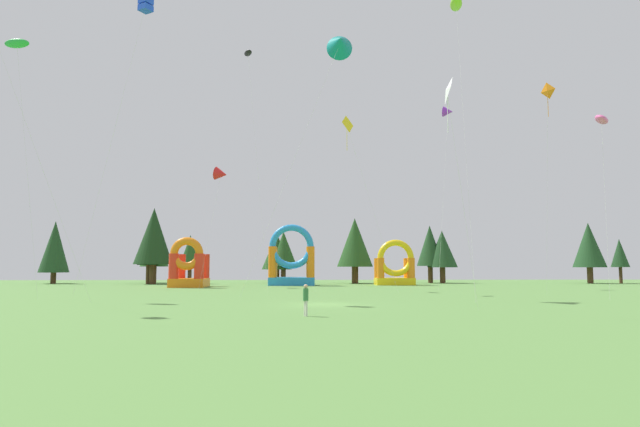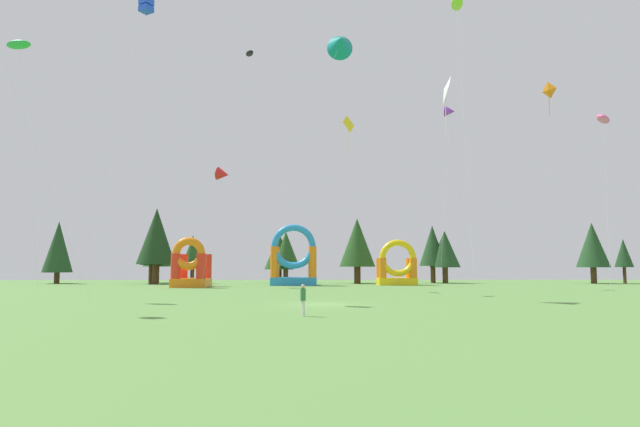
# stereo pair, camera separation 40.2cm
# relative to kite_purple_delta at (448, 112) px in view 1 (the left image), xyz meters

# --- Properties ---
(ground_plane) EXTENTS (120.00, 120.00, 0.00)m
(ground_plane) POSITION_rel_kite_purple_delta_xyz_m (-16.00, -26.98, -20.81)
(ground_plane) COLOR #5B8C42
(kite_purple_delta) EXTENTS (4.25, 7.96, 21.53)m
(kite_purple_delta) POSITION_rel_kite_purple_delta_xyz_m (0.00, 0.00, 0.00)
(kite_purple_delta) COLOR purple
(kite_purple_delta) RESTS_ON ground_plane
(kite_lime_parafoil) EXTENTS (2.84, 11.16, 26.88)m
(kite_lime_parafoil) POSITION_rel_kite_purple_delta_xyz_m (-3.35, -15.68, 5.56)
(kite_lime_parafoil) COLOR #8CD826
(kite_lime_parafoil) RESTS_ON ground_plane
(kite_yellow_diamond) EXTENTS (5.50, 1.26, 16.64)m
(kite_yellow_diamond) POSITION_rel_kite_purple_delta_xyz_m (-13.14, -11.63, -4.89)
(kite_yellow_diamond) COLOR yellow
(kite_yellow_diamond) RESTS_ON ground_plane
(kite_white_diamond) EXTENTS (2.36, 2.15, 12.99)m
(kite_white_diamond) POSITION_rel_kite_purple_delta_xyz_m (-9.31, -33.41, -8.48)
(kite_white_diamond) COLOR white
(kite_white_diamond) RESTS_ON ground_plane
(kite_red_delta) EXTENTS (2.47, 6.63, 14.63)m
(kite_red_delta) POSITION_rel_kite_purple_delta_xyz_m (-27.30, 3.42, -7.11)
(kite_red_delta) COLOR red
(kite_red_delta) RESTS_ON ground_plane
(kite_teal_delta) EXTENTS (9.31, 2.13, 22.48)m
(kite_teal_delta) POSITION_rel_kite_purple_delta_xyz_m (-14.24, -18.61, 0.52)
(kite_teal_delta) COLOR #0C7F7A
(kite_teal_delta) RESTS_ON ground_plane
(kite_orange_diamond) EXTENTS (1.75, 5.01, 17.95)m
(kite_orange_diamond) POSITION_rel_kite_purple_delta_xyz_m (3.63, -18.14, -3.53)
(kite_orange_diamond) COLOR orange
(kite_orange_diamond) RESTS_ON ground_plane
(kite_black_parafoil) EXTENTS (3.80, 9.63, 27.40)m
(kite_black_parafoil) POSITION_rel_kite_purple_delta_xyz_m (-23.68, -1.74, 6.15)
(kite_black_parafoil) COLOR black
(kite_black_parafoil) RESTS_ON ground_plane
(kite_blue_box) EXTENTS (7.07, 4.53, 24.17)m
(kite_blue_box) POSITION_rel_kite_purple_delta_xyz_m (-30.18, -20.18, 2.78)
(kite_blue_box) COLOR blue
(kite_blue_box) RESTS_ON ground_plane
(kite_pink_parafoil) EXTENTS (2.97, 4.51, 15.20)m
(kite_pink_parafoil) POSITION_rel_kite_purple_delta_xyz_m (7.26, -19.98, -6.27)
(kite_pink_parafoil) COLOR #EA599E
(kite_pink_parafoil) RESTS_ON ground_plane
(kite_green_parafoil) EXTENTS (4.64, 2.16, 21.42)m
(kite_green_parafoil) POSITION_rel_kite_purple_delta_xyz_m (-41.15, -18.54, 0.10)
(kite_green_parafoil) COLOR green
(kite_green_parafoil) RESTS_ON ground_plane
(person_midfield) EXTENTS (0.38, 0.38, 1.62)m
(person_midfield) POSITION_rel_kite_purple_delta_xyz_m (-17.24, -35.15, -19.85)
(person_midfield) COLOR silver
(person_midfield) RESTS_ON ground_plane
(inflatable_yellow_castle) EXTENTS (4.94, 3.50, 5.87)m
(inflatable_yellow_castle) POSITION_rel_kite_purple_delta_xyz_m (-5.26, 7.89, -18.72)
(inflatable_yellow_castle) COLOR yellow
(inflatable_yellow_castle) RESTS_ON ground_plane
(inflatable_red_slide) EXTENTS (4.04, 4.96, 5.82)m
(inflatable_red_slide) POSITION_rel_kite_purple_delta_xyz_m (-30.69, 1.95, -18.77)
(inflatable_red_slide) COLOR orange
(inflatable_red_slide) RESTS_ON ground_plane
(inflatable_orange_dome) EXTENTS (5.86, 3.66, 7.76)m
(inflatable_orange_dome) POSITION_rel_kite_purple_delta_xyz_m (-18.69, 7.15, -17.87)
(inflatable_orange_dome) COLOR #268CD8
(inflatable_orange_dome) RESTS_ON ground_plane
(tree_row_0) EXTENTS (4.07, 4.07, 8.78)m
(tree_row_0) POSITION_rel_kite_purple_delta_xyz_m (-52.16, 15.06, -15.67)
(tree_row_0) COLOR #4C331E
(tree_row_0) RESTS_ON ground_plane
(tree_row_1) EXTENTS (4.09, 4.09, 7.72)m
(tree_row_1) POSITION_rel_kite_purple_delta_xyz_m (-38.96, 17.84, -15.81)
(tree_row_1) COLOR #4C331E
(tree_row_1) RESTS_ON ground_plane
(tree_row_2) EXTENTS (2.94, 2.94, 6.78)m
(tree_row_2) POSITION_rel_kite_purple_delta_xyz_m (-38.56, 13.26, -16.18)
(tree_row_2) COLOR #4C331E
(tree_row_2) RESTS_ON ground_plane
(tree_row_3) EXTENTS (5.27, 5.27, 10.48)m
(tree_row_3) POSITION_rel_kite_purple_delta_xyz_m (-37.86, 13.05, -14.28)
(tree_row_3) COLOR #4C331E
(tree_row_3) RESTS_ON ground_plane
(tree_row_4) EXTENTS (2.97, 2.97, 6.78)m
(tree_row_4) POSITION_rel_kite_purple_delta_xyz_m (-33.04, 14.24, -16.31)
(tree_row_4) COLOR #4C331E
(tree_row_4) RESTS_ON ground_plane
(tree_row_5) EXTENTS (4.29, 4.29, 7.19)m
(tree_row_5) POSITION_rel_kite_purple_delta_xyz_m (-20.99, 16.16, -16.27)
(tree_row_5) COLOR #4C331E
(tree_row_5) RESTS_ON ground_plane
(tree_row_6) EXTENTS (3.88, 3.88, 7.39)m
(tree_row_6) POSITION_rel_kite_purple_delta_xyz_m (-20.00, 15.76, -15.95)
(tree_row_6) COLOR #4C331E
(tree_row_6) RESTS_ON ground_plane
(tree_row_7) EXTENTS (5.09, 5.09, 9.25)m
(tree_row_7) POSITION_rel_kite_purple_delta_xyz_m (-9.83, 14.39, -15.06)
(tree_row_7) COLOR #4C331E
(tree_row_7) RESTS_ON ground_plane
(tree_row_8) EXTENTS (3.87, 3.87, 8.36)m
(tree_row_8) POSITION_rel_kite_purple_delta_xyz_m (1.32, 15.99, -15.45)
(tree_row_8) COLOR #4C331E
(tree_row_8) RESTS_ON ground_plane
(tree_row_9) EXTENTS (4.36, 4.36, 7.55)m
(tree_row_9) POSITION_rel_kite_purple_delta_xyz_m (2.90, 15.20, -15.95)
(tree_row_9) COLOR #4C331E
(tree_row_9) RESTS_ON ground_plane
(tree_row_10) EXTENTS (4.51, 4.51, 8.62)m
(tree_row_10) POSITION_rel_kite_purple_delta_xyz_m (23.53, 13.38, -15.41)
(tree_row_10) COLOR #4C331E
(tree_row_10) RESTS_ON ground_plane
(tree_row_11) EXTENTS (2.47, 2.47, 6.30)m
(tree_row_11) POSITION_rel_kite_purple_delta_xyz_m (27.92, 13.31, -16.57)
(tree_row_11) COLOR #4C331E
(tree_row_11) RESTS_ON ground_plane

